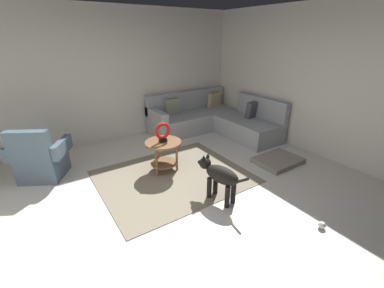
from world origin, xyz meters
TOP-DOWN VIEW (x-y plane):
  - ground_plane at (0.00, 0.00)m, footprint 6.00×6.00m
  - wall_back at (0.00, 2.94)m, footprint 6.00×0.12m
  - wall_right at (2.94, 0.00)m, footprint 0.12×6.00m
  - area_rug at (0.15, 0.70)m, footprint 2.30×1.90m
  - sectional_couch at (1.99, 2.01)m, footprint 2.20×2.25m
  - armchair at (-1.61, 1.84)m, footprint 0.99×0.91m
  - side_table at (0.12, 0.96)m, footprint 0.60×0.60m
  - torus_sculpture at (0.12, 0.96)m, footprint 0.28×0.08m
  - dog_bed_mat at (1.98, 0.08)m, footprint 0.80×0.60m
  - dog at (0.38, -0.18)m, footprint 0.33×0.84m
  - dog_toy_ball at (1.04, -1.34)m, footprint 0.09×0.09m

SIDE VIEW (x-z plane):
  - ground_plane at x=0.00m, z-range -0.10..0.00m
  - area_rug at x=0.15m, z-range 0.00..0.01m
  - dog_toy_ball at x=1.04m, z-range 0.00..0.09m
  - dog_bed_mat at x=1.98m, z-range 0.00..0.09m
  - sectional_couch at x=1.99m, z-range -0.15..0.73m
  - armchair at x=-1.61m, z-range -0.12..0.76m
  - dog at x=0.38m, z-range 0.06..0.69m
  - side_table at x=0.12m, z-range 0.15..0.69m
  - torus_sculpture at x=0.12m, z-range 0.55..0.87m
  - wall_back at x=0.00m, z-range 0.00..2.70m
  - wall_right at x=2.94m, z-range 0.00..2.70m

